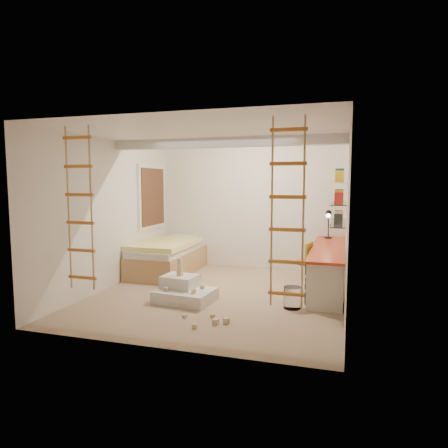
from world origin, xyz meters
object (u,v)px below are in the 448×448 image
(bed, at_px, (168,257))
(swivel_chair, at_px, (309,272))
(play_platform, at_px, (184,291))
(desk, at_px, (328,266))

(bed, distance_m, swivel_chair, 2.92)
(play_platform, bearing_deg, swivel_chair, 34.31)
(swivel_chair, bearing_deg, play_platform, -145.69)
(swivel_chair, bearing_deg, bed, 170.52)
(desk, xyz_separation_m, bed, (-3.20, 0.36, -0.07))
(desk, relative_size, play_platform, 3.02)
(bed, relative_size, swivel_chair, 2.42)
(bed, distance_m, play_platform, 2.03)
(bed, relative_size, play_platform, 2.16)
(desk, distance_m, play_platform, 2.55)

